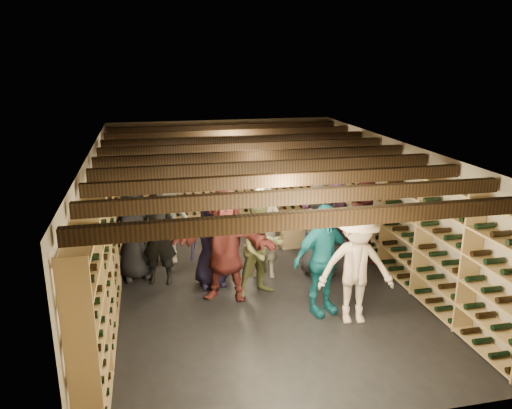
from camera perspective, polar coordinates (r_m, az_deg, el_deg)
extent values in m
plane|color=black|center=(9.31, 0.01, -8.22)|extent=(8.00, 8.00, 0.00)
cube|color=tan|center=(12.68, -3.88, 4.24)|extent=(5.50, 0.02, 2.40)
cube|color=tan|center=(5.36, 9.51, -14.04)|extent=(5.50, 0.02, 2.40)
cube|color=tan|center=(8.74, -17.91, -2.30)|extent=(0.02, 8.00, 2.40)
cube|color=tan|center=(9.81, 15.90, -0.07)|extent=(0.02, 8.00, 2.40)
cube|color=beige|center=(8.58, 0.01, 6.48)|extent=(5.50, 8.00, 0.01)
cube|color=black|center=(5.35, 8.08, -1.55)|extent=(5.40, 0.12, 0.18)
cube|color=black|center=(6.14, 5.27, 0.93)|extent=(5.40, 0.12, 0.18)
cube|color=black|center=(6.95, 3.11, 2.84)|extent=(5.40, 0.12, 0.18)
cube|color=black|center=(7.77, 1.39, 4.35)|extent=(5.40, 0.12, 0.18)
cube|color=black|center=(8.61, 0.01, 5.56)|extent=(5.40, 0.12, 0.18)
cube|color=black|center=(9.45, -1.14, 6.56)|extent=(5.40, 0.12, 0.18)
cube|color=black|center=(10.30, -2.10, 7.39)|extent=(5.40, 0.12, 0.18)
cube|color=black|center=(11.15, -2.92, 8.09)|extent=(5.40, 0.12, 0.18)
cube|color=black|center=(12.00, -3.62, 8.69)|extent=(5.40, 0.12, 0.18)
cube|color=#AB8653|center=(8.76, -16.67, -3.00)|extent=(0.32, 7.50, 2.15)
cube|color=#AB8653|center=(9.76, 14.90, -0.84)|extent=(0.32, 7.50, 2.15)
cube|color=#AB8653|center=(12.54, -3.76, 3.52)|extent=(4.70, 0.30, 2.15)
cube|color=#A58857|center=(10.90, 0.85, -3.92)|extent=(0.55, 0.41, 0.17)
cube|color=#A58857|center=(10.85, 0.85, -3.08)|extent=(0.55, 0.41, 0.17)
cube|color=#A58857|center=(10.79, 0.86, -2.23)|extent=(0.55, 0.41, 0.17)
cube|color=#A58857|center=(10.74, 0.86, -1.37)|extent=(0.55, 0.41, 0.17)
cube|color=#A58857|center=(10.74, 4.15, -4.29)|extent=(0.51, 0.34, 0.17)
cube|color=#A58857|center=(10.68, 4.17, -3.44)|extent=(0.51, 0.34, 0.17)
cube|color=#A58857|center=(10.62, 4.19, -2.58)|extent=(0.51, 0.34, 0.17)
cube|color=#A58857|center=(11.68, 5.54, -2.58)|extent=(0.58, 0.48, 0.17)
imported|color=black|center=(9.22, -13.78, -2.88)|extent=(0.98, 0.72, 1.82)
imported|color=black|center=(8.92, -10.99, -3.84)|extent=(0.69, 0.53, 1.68)
imported|color=#62663B|center=(8.36, 0.57, -5.02)|extent=(0.94, 0.81, 1.66)
imported|color=beige|center=(7.63, 11.39, -7.07)|extent=(1.24, 0.85, 1.77)
imported|color=#126375|center=(7.81, 7.59, -6.27)|extent=(1.13, 0.73, 1.78)
imported|color=maroon|center=(8.22, -3.59, -4.58)|extent=(1.83, 1.15, 1.88)
imported|color=#201C43|center=(8.73, -5.09, -4.10)|extent=(0.86, 0.60, 1.66)
imported|color=gray|center=(9.03, 0.92, -3.05)|extent=(0.71, 0.55, 1.75)
imported|color=#491E1F|center=(9.70, 12.56, -2.13)|extent=(0.86, 0.68, 1.72)
imported|color=#9F9D91|center=(9.76, -10.08, -1.91)|extent=(1.13, 0.68, 1.70)
imported|color=#27503E|center=(9.26, -3.62, -3.39)|extent=(0.94, 0.60, 1.50)
imported|color=#87568F|center=(10.73, 9.09, -0.05)|extent=(1.64, 0.60, 1.74)
imported|color=#302F33|center=(9.17, 7.39, -2.93)|extent=(0.95, 0.73, 1.73)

